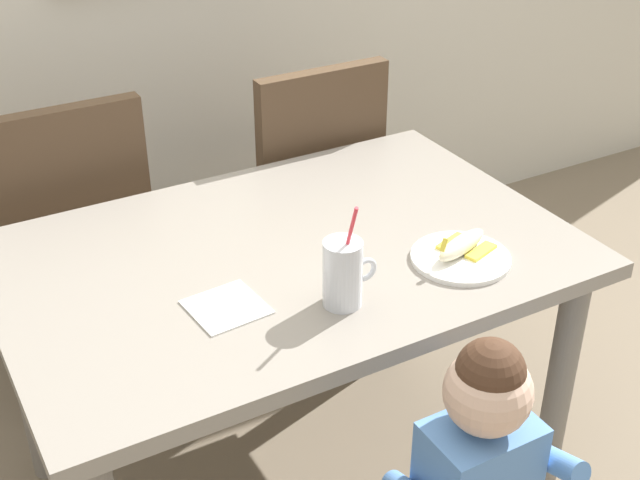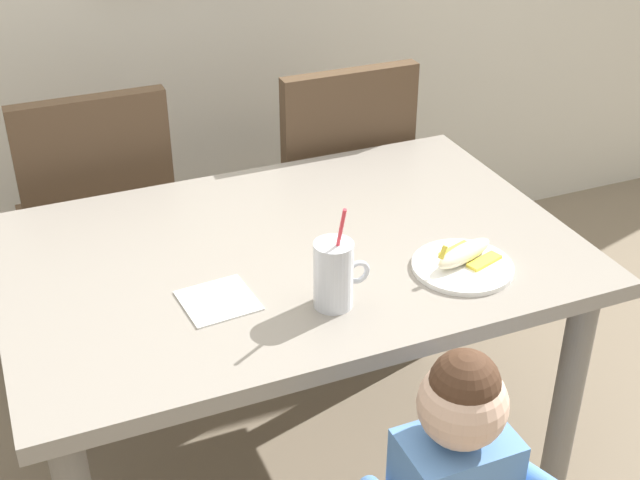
{
  "view_description": "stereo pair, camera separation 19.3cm",
  "coord_description": "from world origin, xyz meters",
  "px_view_note": "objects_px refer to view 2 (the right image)",
  "views": [
    {
      "loc": [
        -0.78,
        -1.54,
        1.78
      ],
      "look_at": [
        0.04,
        -0.09,
        0.8
      ],
      "focal_mm": 48.13,
      "sensor_mm": 36.0,
      "label": 1
    },
    {
      "loc": [
        -0.6,
        -1.62,
        1.78
      ],
      "look_at": [
        0.04,
        -0.09,
        0.8
      ],
      "focal_mm": 48.13,
      "sensor_mm": 36.0,
      "label": 2
    }
  ],
  "objects_px": {
    "dining_chair_right": "(333,185)",
    "snack_plate": "(462,267)",
    "milk_cup": "(333,278)",
    "paper_napkin": "(218,301)",
    "dining_table": "(291,284)",
    "dining_chair_left": "(98,217)",
    "peeled_banana": "(465,254)"
  },
  "relations": [
    {
      "from": "dining_chair_right",
      "to": "milk_cup",
      "type": "relative_size",
      "value": 3.86
    },
    {
      "from": "dining_table",
      "to": "paper_napkin",
      "type": "relative_size",
      "value": 8.88
    },
    {
      "from": "milk_cup",
      "to": "paper_napkin",
      "type": "xyz_separation_m",
      "value": [
        -0.22,
        0.11,
        -0.06
      ]
    },
    {
      "from": "dining_table",
      "to": "dining_chair_right",
      "type": "relative_size",
      "value": 1.39
    },
    {
      "from": "milk_cup",
      "to": "paper_napkin",
      "type": "height_order",
      "value": "milk_cup"
    },
    {
      "from": "dining_table",
      "to": "dining_chair_left",
      "type": "relative_size",
      "value": 1.39
    },
    {
      "from": "peeled_banana",
      "to": "milk_cup",
      "type": "bearing_deg",
      "value": -175.23
    },
    {
      "from": "dining_chair_left",
      "to": "paper_napkin",
      "type": "xyz_separation_m",
      "value": [
        0.13,
        -0.84,
        0.2
      ]
    },
    {
      "from": "dining_chair_right",
      "to": "snack_plate",
      "type": "height_order",
      "value": "dining_chair_right"
    },
    {
      "from": "dining_chair_left",
      "to": "dining_chair_right",
      "type": "distance_m",
      "value": 0.74
    },
    {
      "from": "dining_table",
      "to": "milk_cup",
      "type": "height_order",
      "value": "milk_cup"
    },
    {
      "from": "milk_cup",
      "to": "snack_plate",
      "type": "height_order",
      "value": "milk_cup"
    },
    {
      "from": "dining_chair_left",
      "to": "peeled_banana",
      "type": "height_order",
      "value": "dining_chair_left"
    },
    {
      "from": "dining_chair_left",
      "to": "snack_plate",
      "type": "xyz_separation_m",
      "value": [
        0.68,
        -0.93,
        0.2
      ]
    },
    {
      "from": "dining_chair_right",
      "to": "paper_napkin",
      "type": "distance_m",
      "value": 1.0
    },
    {
      "from": "milk_cup",
      "to": "peeled_banana",
      "type": "xyz_separation_m",
      "value": [
        0.34,
        0.03,
        -0.04
      ]
    },
    {
      "from": "dining_chair_left",
      "to": "paper_napkin",
      "type": "height_order",
      "value": "dining_chair_left"
    },
    {
      "from": "dining_table",
      "to": "milk_cup",
      "type": "relative_size",
      "value": 5.36
    },
    {
      "from": "peeled_banana",
      "to": "paper_napkin",
      "type": "distance_m",
      "value": 0.56
    },
    {
      "from": "snack_plate",
      "to": "peeled_banana",
      "type": "height_order",
      "value": "peeled_banana"
    },
    {
      "from": "milk_cup",
      "to": "peeled_banana",
      "type": "relative_size",
      "value": 1.42
    },
    {
      "from": "dining_chair_left",
      "to": "milk_cup",
      "type": "height_order",
      "value": "milk_cup"
    },
    {
      "from": "paper_napkin",
      "to": "dining_table",
      "type": "bearing_deg",
      "value": 33.89
    },
    {
      "from": "dining_table",
      "to": "peeled_banana",
      "type": "height_order",
      "value": "peeled_banana"
    },
    {
      "from": "dining_table",
      "to": "peeled_banana",
      "type": "bearing_deg",
      "value": -33.84
    },
    {
      "from": "milk_cup",
      "to": "snack_plate",
      "type": "bearing_deg",
      "value": 2.86
    },
    {
      "from": "peeled_banana",
      "to": "paper_napkin",
      "type": "xyz_separation_m",
      "value": [
        -0.56,
        0.08,
        -0.03
      ]
    },
    {
      "from": "dining_chair_left",
      "to": "snack_plate",
      "type": "relative_size",
      "value": 4.17
    },
    {
      "from": "dining_chair_right",
      "to": "snack_plate",
      "type": "bearing_deg",
      "value": 86.26
    },
    {
      "from": "milk_cup",
      "to": "paper_napkin",
      "type": "relative_size",
      "value": 1.66
    },
    {
      "from": "peeled_banana",
      "to": "paper_napkin",
      "type": "relative_size",
      "value": 1.17
    },
    {
      "from": "dining_table",
      "to": "paper_napkin",
      "type": "height_order",
      "value": "paper_napkin"
    }
  ]
}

